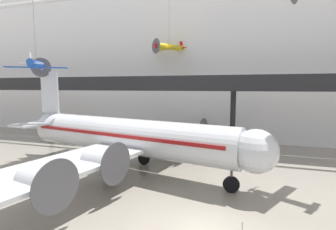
# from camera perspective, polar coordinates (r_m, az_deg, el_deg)

# --- Properties ---
(ground_plane) EXTENTS (260.00, 260.00, 0.00)m
(ground_plane) POSITION_cam_1_polar(r_m,az_deg,el_deg) (17.07, 7.78, -23.54)
(ground_plane) COLOR gray
(hangar_back_wall) EXTENTS (140.00, 3.00, 25.77)m
(hangar_back_wall) POSITION_cam_1_polar(r_m,az_deg,el_deg) (42.55, 14.90, 11.97)
(hangar_back_wall) COLOR white
(hangar_back_wall) RESTS_ON ground
(mezzanine_walkway) EXTENTS (110.00, 3.20, 9.89)m
(mezzanine_walkway) POSITION_cam_1_polar(r_m,az_deg,el_deg) (34.77, 13.97, 5.66)
(mezzanine_walkway) COLOR black
(mezzanine_walkway) RESTS_ON ground
(airliner_silver_main) EXTENTS (28.95, 33.36, 10.19)m
(airliner_silver_main) POSITION_cam_1_polar(r_m,az_deg,el_deg) (26.45, -9.48, -4.60)
(airliner_silver_main) COLOR silver
(airliner_silver_main) RESTS_ON ground
(suspended_plane_blue_trainer) EXTENTS (5.83, 5.30, 11.66)m
(suspended_plane_blue_trainer) POSITION_cam_1_polar(r_m,az_deg,el_deg) (32.06, -26.74, 9.70)
(suspended_plane_blue_trainer) COLOR #1E4CAD
(suspended_plane_yellow_lowwing) EXTENTS (5.55, 5.21, 8.12)m
(suspended_plane_yellow_lowwing) POSITION_cam_1_polar(r_m,az_deg,el_deg) (41.00, 0.21, 14.56)
(suspended_plane_yellow_lowwing) COLOR yellow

